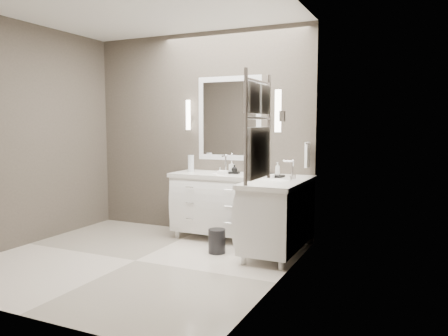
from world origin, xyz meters
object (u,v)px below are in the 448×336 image
at_px(towel_ladder, 258,134).
at_px(waste_bin, 217,241).
at_px(vanity_back, 221,201).
at_px(vanity_right, 278,212).

bearing_deg(towel_ladder, waste_bin, 130.19).
xyz_separation_m(vanity_back, vanity_right, (0.88, -0.33, 0.00)).
xyz_separation_m(vanity_right, towel_ladder, (0.23, -1.30, 0.91)).
bearing_deg(towel_ladder, vanity_right, 99.84).
bearing_deg(towel_ladder, vanity_back, 124.10).
height_order(vanity_right, waste_bin, vanity_right).
bearing_deg(waste_bin, towel_ladder, -49.81).
relative_size(vanity_back, vanity_right, 1.00).
relative_size(vanity_back, towel_ladder, 1.38).
bearing_deg(waste_bin, vanity_right, 22.94).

